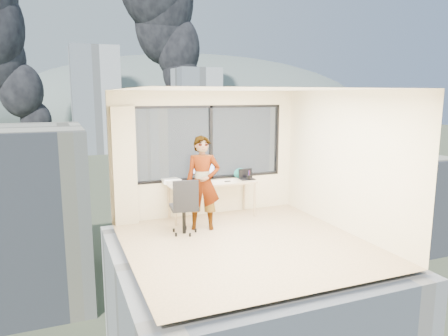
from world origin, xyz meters
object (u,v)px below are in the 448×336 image
person (203,183)px  handbag (240,173)px  chair (184,205)px  game_console (171,181)px  laptop (247,175)px  monitor (203,170)px  desk (212,200)px

person → handbag: bearing=54.0°
chair → game_console: bearing=94.1°
chair → handbag: 1.82m
chair → laptop: (1.62, 0.73, 0.32)m
person → game_console: size_ratio=5.31×
monitor → person: bearing=-89.6°
chair → person: bearing=24.3°
person → laptop: (1.20, 0.59, -0.04)m
person → game_console: (-0.39, 0.85, -0.10)m
game_console → monitor: bearing=-21.2°
chair → laptop: bearing=30.3°
person → monitor: 0.77m
person → handbag: size_ratio=6.23×
monitor → desk: bearing=-8.3°
desk → game_console: size_ratio=5.39×
person → desk: bearing=75.4°
desk → handbag: 0.87m
desk → chair: 1.14m
monitor → handbag: 0.88m
chair → person: person is taller
person → game_console: bearing=133.3°
chair → handbag: bearing=37.0°
chair → person: 0.57m
chair → handbag: (1.53, 0.92, 0.33)m
game_console → handbag: size_ratio=1.17×
monitor → handbag: monitor is taller
chair → person: (0.42, 0.14, 0.36)m
desk → game_console: game_console is taller
laptop → handbag: (-0.08, 0.19, 0.01)m
person → monitor: size_ratio=3.46×
laptop → handbag: 0.21m
person → handbag: (1.11, 0.78, -0.03)m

